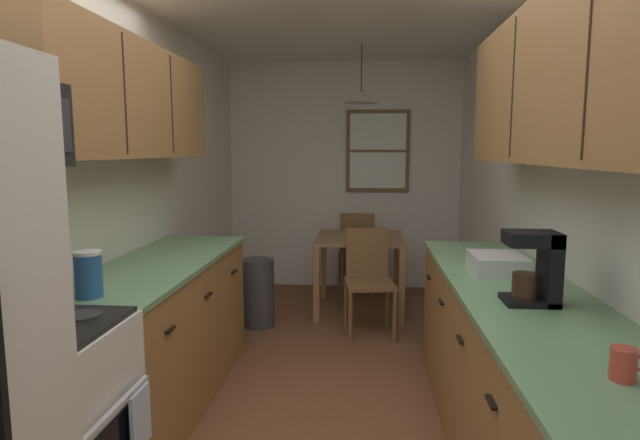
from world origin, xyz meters
TOP-DOWN VIEW (x-y plane):
  - ground_plane at (0.00, 1.00)m, footprint 12.00×12.00m
  - wall_left at (-1.35, 1.00)m, footprint 0.10×9.00m
  - wall_right at (1.35, 1.00)m, footprint 0.10×9.00m
  - wall_back at (0.00, 3.65)m, footprint 4.40×0.10m
  - counter_left at (-1.00, 0.66)m, footprint 0.64×1.88m
  - upper_cabinets_left at (-1.14, 0.61)m, footprint 0.33×1.96m
  - counter_right at (1.00, 0.02)m, footprint 0.64×3.03m
  - upper_cabinets_right at (1.14, -0.03)m, footprint 0.33×2.71m
  - dining_table at (0.20, 2.67)m, footprint 0.83×0.86m
  - dining_chair_near at (0.28, 2.04)m, footprint 0.45×0.45m
  - dining_chair_far at (0.17, 3.31)m, footprint 0.44×0.44m
  - pendant_light at (0.20, 2.67)m, footprint 0.33×0.33m
  - back_window at (0.38, 3.58)m, footprint 0.70×0.05m
  - trash_bin at (-0.70, 2.15)m, footprint 0.29×0.29m
  - storage_canister at (-1.00, -0.12)m, footprint 0.12×0.12m
  - dish_towel at (-0.64, -0.43)m, footprint 0.02×0.16m
  - coffee_maker at (1.00, -0.04)m, footprint 0.22×0.18m
  - mug_by_coffeemaker at (1.00, -0.81)m, footprint 0.11×0.07m
  - dish_rack at (0.97, 0.54)m, footprint 0.28×0.34m

SIDE VIEW (x-z plane):
  - ground_plane at x=0.00m, z-range 0.00..0.00m
  - trash_bin at x=-0.70m, z-range 0.00..0.61m
  - counter_right at x=1.00m, z-range 0.00..0.90m
  - counter_left at x=-1.00m, z-range 0.00..0.90m
  - dish_towel at x=-0.64m, z-range 0.38..0.62m
  - dining_chair_near at x=0.28m, z-range 0.05..0.95m
  - dining_chair_far at x=0.17m, z-range 0.05..0.95m
  - dining_table at x=0.20m, z-range 0.25..0.99m
  - mug_by_coffeemaker at x=1.00m, z-range 0.90..1.00m
  - dish_rack at x=0.97m, z-range 0.90..1.00m
  - storage_canister at x=-1.00m, z-range 0.90..1.11m
  - coffee_maker at x=1.00m, z-range 0.91..1.22m
  - wall_left at x=-1.35m, z-range 0.00..2.55m
  - wall_right at x=1.35m, z-range 0.00..2.55m
  - wall_back at x=0.00m, z-range 0.00..2.55m
  - back_window at x=0.38m, z-range 1.11..2.01m
  - upper_cabinets_left at x=-1.14m, z-range 1.52..2.18m
  - upper_cabinets_right at x=1.14m, z-range 1.50..2.25m
  - pendant_light at x=0.20m, z-range 1.79..2.33m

